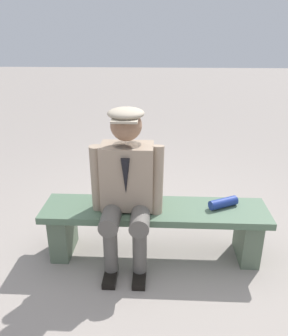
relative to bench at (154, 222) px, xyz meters
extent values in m
plane|color=gray|center=(0.00, 0.00, -0.31)|extent=(30.00, 30.00, 0.00)
cube|color=#4E6950|center=(0.00, 0.00, 0.11)|extent=(1.84, 0.43, 0.06)
cube|color=#556550|center=(-0.78, 0.00, -0.11)|extent=(0.15, 0.36, 0.39)
cube|color=#556550|center=(0.78, 0.00, -0.11)|extent=(0.15, 0.36, 0.39)
cube|color=gray|center=(0.22, 0.00, 0.42)|extent=(0.41, 0.26, 0.52)
cylinder|color=#1E2338|center=(0.22, 0.00, 0.65)|extent=(0.22, 0.22, 0.06)
cone|color=black|center=(0.22, 0.13, 0.48)|extent=(0.07, 0.07, 0.29)
sphere|color=#8C664C|center=(0.22, 0.02, 0.84)|extent=(0.24, 0.24, 0.24)
ellipsoid|color=tan|center=(0.22, 0.02, 0.93)|extent=(0.27, 0.27, 0.08)
cube|color=tan|center=(0.22, 0.13, 0.90)|extent=(0.19, 0.11, 0.02)
cylinder|color=#5A5550|center=(0.11, 0.14, 0.16)|extent=(0.15, 0.45, 0.15)
cylinder|color=#5A5550|center=(0.11, 0.29, -0.08)|extent=(0.11, 0.11, 0.47)
cube|color=black|center=(0.11, 0.35, -0.29)|extent=(0.10, 0.24, 0.05)
cylinder|color=gray|center=(-0.01, 0.04, 0.39)|extent=(0.12, 0.18, 0.58)
cylinder|color=#5A5550|center=(0.33, 0.14, 0.16)|extent=(0.15, 0.45, 0.15)
cylinder|color=#5A5550|center=(0.33, 0.29, -0.08)|extent=(0.11, 0.11, 0.47)
cube|color=black|center=(0.33, 0.35, -0.29)|extent=(0.10, 0.24, 0.05)
cylinder|color=gray|center=(0.45, 0.04, 0.39)|extent=(0.11, 0.12, 0.58)
cylinder|color=navy|center=(-0.56, -0.04, 0.18)|extent=(0.25, 0.18, 0.08)
camera|label=1|loc=(-0.03, 2.45, 1.50)|focal=36.33mm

